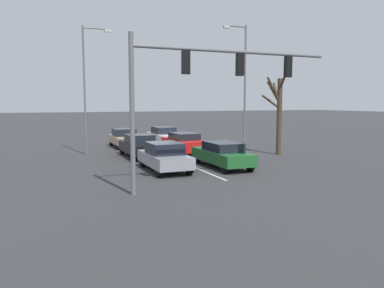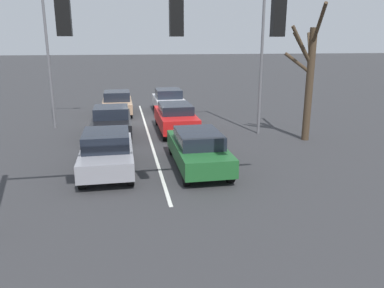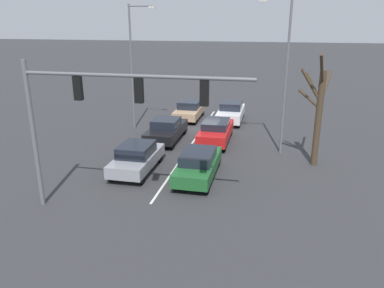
{
  "view_description": "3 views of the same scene",
  "coord_description": "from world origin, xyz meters",
  "px_view_note": "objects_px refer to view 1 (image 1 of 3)",
  "views": [
    {
      "loc": [
        8.13,
        27.65,
        3.69
      ],
      "look_at": [
        -0.0,
        7.89,
        1.31
      ],
      "focal_mm": 35.0,
      "sensor_mm": 36.0,
      "label": 1
    },
    {
      "loc": [
        1.26,
        22.28,
        4.73
      ],
      "look_at": [
        -1.09,
        9.73,
        1.21
      ],
      "focal_mm": 35.0,
      "sensor_mm": 36.0,
      "label": 2
    },
    {
      "loc": [
        -5.01,
        26.53,
        7.86
      ],
      "look_at": [
        -1.12,
        8.53,
        1.73
      ],
      "focal_mm": 35.0,
      "sensor_mm": 36.0,
      "label": 3
    }
  ],
  "objects_px": {
    "car_white_leftlane_third": "(164,136)",
    "traffic_signal_gantry": "(202,78)",
    "car_red_leftlane_second": "(184,143)",
    "street_lamp_left_shoulder": "(243,81)",
    "car_black_midlane_second": "(140,146)",
    "car_tan_midlane_third": "(124,138)",
    "car_darkgreen_leftlane_front": "(222,154)",
    "street_lamp_right_shoulder": "(87,82)",
    "bare_tree_near": "(279,110)",
    "car_gray_midlane_front": "(164,156)"
  },
  "relations": [
    {
      "from": "car_darkgreen_leftlane_front",
      "to": "car_red_leftlane_second",
      "type": "bearing_deg",
      "value": -89.92
    },
    {
      "from": "car_tan_midlane_third",
      "to": "street_lamp_right_shoulder",
      "type": "bearing_deg",
      "value": 47.31
    },
    {
      "from": "car_darkgreen_leftlane_front",
      "to": "car_red_leftlane_second",
      "type": "distance_m",
      "value": 6.03
    },
    {
      "from": "bare_tree_near",
      "to": "street_lamp_left_shoulder",
      "type": "bearing_deg",
      "value": -40.08
    },
    {
      "from": "car_darkgreen_leftlane_front",
      "to": "car_red_leftlane_second",
      "type": "height_order",
      "value": "car_red_leftlane_second"
    },
    {
      "from": "car_red_leftlane_second",
      "to": "street_lamp_right_shoulder",
      "type": "distance_m",
      "value": 7.96
    },
    {
      "from": "car_gray_midlane_front",
      "to": "car_white_leftlane_third",
      "type": "xyz_separation_m",
      "value": [
        -3.77,
        -11.59,
        0.01
      ]
    },
    {
      "from": "bare_tree_near",
      "to": "car_red_leftlane_second",
      "type": "bearing_deg",
      "value": -25.47
    },
    {
      "from": "car_red_leftlane_second",
      "to": "street_lamp_right_shoulder",
      "type": "height_order",
      "value": "street_lamp_right_shoulder"
    },
    {
      "from": "car_black_midlane_second",
      "to": "street_lamp_right_shoulder",
      "type": "xyz_separation_m",
      "value": [
        3.02,
        -2.44,
        4.3
      ]
    },
    {
      "from": "car_darkgreen_leftlane_front",
      "to": "traffic_signal_gantry",
      "type": "height_order",
      "value": "traffic_signal_gantry"
    },
    {
      "from": "car_white_leftlane_third",
      "to": "bare_tree_near",
      "type": "bearing_deg",
      "value": 123.51
    },
    {
      "from": "car_darkgreen_leftlane_front",
      "to": "car_gray_midlane_front",
      "type": "bearing_deg",
      "value": -2.14
    },
    {
      "from": "car_red_leftlane_second",
      "to": "street_lamp_right_shoulder",
      "type": "xyz_separation_m",
      "value": [
        6.37,
        -2.12,
        4.29
      ]
    },
    {
      "from": "car_gray_midlane_front",
      "to": "street_lamp_left_shoulder",
      "type": "bearing_deg",
      "value": -148.01
    },
    {
      "from": "car_black_midlane_second",
      "to": "street_lamp_right_shoulder",
      "type": "height_order",
      "value": "street_lamp_right_shoulder"
    },
    {
      "from": "car_black_midlane_second",
      "to": "traffic_signal_gantry",
      "type": "height_order",
      "value": "traffic_signal_gantry"
    },
    {
      "from": "traffic_signal_gantry",
      "to": "car_black_midlane_second",
      "type": "bearing_deg",
      "value": -89.18
    },
    {
      "from": "bare_tree_near",
      "to": "car_tan_midlane_third",
      "type": "bearing_deg",
      "value": -43.1
    },
    {
      "from": "car_black_midlane_second",
      "to": "traffic_signal_gantry",
      "type": "xyz_separation_m",
      "value": [
        -0.15,
        10.14,
        3.9
      ]
    },
    {
      "from": "car_red_leftlane_second",
      "to": "street_lamp_left_shoulder",
      "type": "bearing_deg",
      "value": 163.21
    },
    {
      "from": "car_red_leftlane_second",
      "to": "street_lamp_left_shoulder",
      "type": "xyz_separation_m",
      "value": [
        -4.07,
        1.23,
        4.38
      ]
    },
    {
      "from": "car_black_midlane_second",
      "to": "car_tan_midlane_third",
      "type": "distance_m",
      "value": 5.99
    },
    {
      "from": "car_tan_midlane_third",
      "to": "street_lamp_left_shoulder",
      "type": "relative_size",
      "value": 0.46
    },
    {
      "from": "street_lamp_left_shoulder",
      "to": "traffic_signal_gantry",
      "type": "bearing_deg",
      "value": 51.72
    },
    {
      "from": "car_gray_midlane_front",
      "to": "car_white_leftlane_third",
      "type": "height_order",
      "value": "car_white_leftlane_third"
    },
    {
      "from": "car_black_midlane_second",
      "to": "bare_tree_near",
      "type": "height_order",
      "value": "bare_tree_near"
    },
    {
      "from": "traffic_signal_gantry",
      "to": "car_darkgreen_leftlane_front",
      "type": "bearing_deg",
      "value": -126.02
    },
    {
      "from": "car_darkgreen_leftlane_front",
      "to": "street_lamp_right_shoulder",
      "type": "distance_m",
      "value": 11.22
    },
    {
      "from": "car_tan_midlane_third",
      "to": "traffic_signal_gantry",
      "type": "height_order",
      "value": "traffic_signal_gantry"
    },
    {
      "from": "car_darkgreen_leftlane_front",
      "to": "street_lamp_left_shoulder",
      "type": "distance_m",
      "value": 7.69
    },
    {
      "from": "car_black_midlane_second",
      "to": "car_tan_midlane_third",
      "type": "bearing_deg",
      "value": -92.41
    },
    {
      "from": "car_white_leftlane_third",
      "to": "traffic_signal_gantry",
      "type": "distance_m",
      "value": 16.98
    },
    {
      "from": "bare_tree_near",
      "to": "car_gray_midlane_front",
      "type": "bearing_deg",
      "value": 17.83
    },
    {
      "from": "car_black_midlane_second",
      "to": "street_lamp_left_shoulder",
      "type": "relative_size",
      "value": 0.51
    },
    {
      "from": "traffic_signal_gantry",
      "to": "bare_tree_near",
      "type": "relative_size",
      "value": 1.46
    },
    {
      "from": "car_red_leftlane_second",
      "to": "car_white_leftlane_third",
      "type": "bearing_deg",
      "value": -93.56
    },
    {
      "from": "car_black_midlane_second",
      "to": "street_lamp_left_shoulder",
      "type": "distance_m",
      "value": 8.68
    },
    {
      "from": "car_red_leftlane_second",
      "to": "car_darkgreen_leftlane_front",
      "type": "bearing_deg",
      "value": 90.08
    },
    {
      "from": "car_gray_midlane_front",
      "to": "car_tan_midlane_third",
      "type": "bearing_deg",
      "value": -91.56
    },
    {
      "from": "car_tan_midlane_third",
      "to": "street_lamp_left_shoulder",
      "type": "xyz_separation_m",
      "value": [
        -7.17,
        6.89,
        4.4
      ]
    },
    {
      "from": "car_gray_midlane_front",
      "to": "car_white_leftlane_third",
      "type": "bearing_deg",
      "value": -108.01
    },
    {
      "from": "car_gray_midlane_front",
      "to": "street_lamp_left_shoulder",
      "type": "distance_m",
      "value": 9.86
    },
    {
      "from": "traffic_signal_gantry",
      "to": "street_lamp_right_shoulder",
      "type": "distance_m",
      "value": 12.97
    },
    {
      "from": "street_lamp_left_shoulder",
      "to": "car_red_leftlane_second",
      "type": "bearing_deg",
      "value": -16.79
    },
    {
      "from": "car_gray_midlane_front",
      "to": "car_tan_midlane_third",
      "type": "height_order",
      "value": "car_gray_midlane_front"
    },
    {
      "from": "car_white_leftlane_third",
      "to": "street_lamp_left_shoulder",
      "type": "bearing_deg",
      "value": 118.25
    },
    {
      "from": "car_red_leftlane_second",
      "to": "street_lamp_left_shoulder",
      "type": "height_order",
      "value": "street_lamp_left_shoulder"
    },
    {
      "from": "bare_tree_near",
      "to": "car_black_midlane_second",
      "type": "bearing_deg",
      "value": -15.23
    },
    {
      "from": "car_gray_midlane_front",
      "to": "street_lamp_left_shoulder",
      "type": "relative_size",
      "value": 0.47
    }
  ]
}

